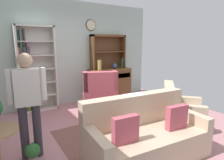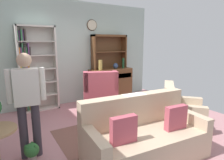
% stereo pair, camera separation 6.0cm
% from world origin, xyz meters
% --- Properties ---
extents(ground_plane, '(5.40, 4.60, 0.02)m').
position_xyz_m(ground_plane, '(0.00, 0.00, -0.01)').
color(ground_plane, '#B27A7F').
extents(wall_back, '(5.00, 0.09, 2.80)m').
position_xyz_m(wall_back, '(0.01, 2.13, 1.41)').
color(wall_back, '#ADC1B7').
rests_on(wall_back, ground_plane).
extents(area_rug, '(2.63, 1.66, 0.01)m').
position_xyz_m(area_rug, '(0.20, -0.30, 0.00)').
color(area_rug, brown).
rests_on(area_rug, ground_plane).
extents(bookshelf, '(0.90, 0.30, 2.10)m').
position_xyz_m(bookshelf, '(-1.08, 1.94, 1.03)').
color(bookshelf, silver).
rests_on(bookshelf, ground_plane).
extents(sideboard, '(1.30, 0.45, 0.92)m').
position_xyz_m(sideboard, '(1.05, 1.86, 0.51)').
color(sideboard, brown).
rests_on(sideboard, ground_plane).
extents(sideboard_hutch, '(1.10, 0.26, 1.00)m').
position_xyz_m(sideboard_hutch, '(1.05, 1.97, 1.56)').
color(sideboard_hutch, brown).
rests_on(sideboard_hutch, sideboard).
extents(vase_tall, '(0.11, 0.11, 0.29)m').
position_xyz_m(vase_tall, '(0.66, 1.78, 1.06)').
color(vase_tall, tan).
rests_on(vase_tall, sideboard).
extents(vase_round, '(0.15, 0.15, 0.17)m').
position_xyz_m(vase_round, '(1.18, 1.79, 1.01)').
color(vase_round, '#33476B').
rests_on(vase_round, sideboard).
extents(bottle_wine, '(0.07, 0.07, 0.31)m').
position_xyz_m(bottle_wine, '(1.44, 1.77, 1.08)').
color(bottle_wine, '#194223').
rests_on(bottle_wine, sideboard).
extents(couch_floral, '(1.86, 0.98, 0.90)m').
position_xyz_m(couch_floral, '(-0.10, -1.05, 0.31)').
color(couch_floral, '#C6AD8E').
rests_on(couch_floral, ground_plane).
extents(armchair_floral, '(1.08, 1.08, 0.88)m').
position_xyz_m(armchair_floral, '(1.24, -0.62, 0.29)').
color(armchair_floral, '#C6AD8E').
rests_on(armchair_floral, ground_plane).
extents(wingback_chair, '(1.02, 1.03, 1.05)m').
position_xyz_m(wingback_chair, '(0.19, 0.91, 0.38)').
color(wingback_chair, '#B74C5B').
rests_on(wingback_chair, ground_plane).
extents(potted_plant_small, '(0.21, 0.21, 0.28)m').
position_xyz_m(potted_plant_small, '(-1.57, -0.33, 0.17)').
color(potted_plant_small, gray).
rests_on(potted_plant_small, ground_plane).
extents(person_reading, '(0.53, 0.24, 1.56)m').
position_xyz_m(person_reading, '(-1.54, -0.17, 0.91)').
color(person_reading, '#38333D').
rests_on(person_reading, ground_plane).
extents(coffee_table, '(0.80, 0.50, 0.42)m').
position_xyz_m(coffee_table, '(0.16, -0.19, 0.35)').
color(coffee_table, brown).
rests_on(coffee_table, ground_plane).
extents(book_stack, '(0.20, 0.14, 0.05)m').
position_xyz_m(book_stack, '(0.23, -0.10, 0.45)').
color(book_stack, '#B22D33').
rests_on(book_stack, coffee_table).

